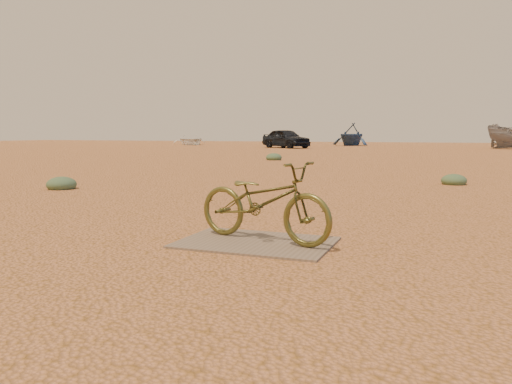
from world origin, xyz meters
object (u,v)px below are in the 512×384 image
(car, at_px, (286,138))
(boat_far_left, at_px, (352,134))
(plywood_board, at_px, (256,242))
(boat_near_left, at_px, (191,140))
(bicycle, at_px, (263,201))

(car, relative_size, boat_far_left, 1.09)
(plywood_board, distance_m, car, 34.05)
(plywood_board, bearing_deg, car, 107.09)
(plywood_board, height_order, boat_near_left, boat_near_left)
(car, xyz_separation_m, boat_near_left, (-11.87, 6.39, -0.27))
(plywood_board, distance_m, boat_far_left, 41.88)
(car, height_order, boat_far_left, boat_far_left)
(plywood_board, bearing_deg, boat_near_left, 119.33)
(plywood_board, height_order, boat_far_left, boat_far_left)
(car, distance_m, boat_far_left, 9.51)
(car, bearing_deg, boat_near_left, 94.56)
(bicycle, distance_m, boat_far_left, 41.82)
(plywood_board, relative_size, boat_near_left, 0.35)
(boat_near_left, height_order, boat_far_left, boat_far_left)
(plywood_board, height_order, car, car)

